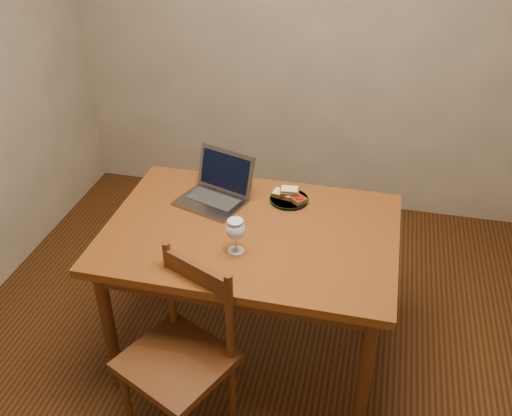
% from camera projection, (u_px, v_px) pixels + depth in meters
% --- Properties ---
extents(floor, '(3.20, 3.20, 0.02)m').
position_uv_depth(floor, '(257.00, 363.00, 2.87)').
color(floor, black).
rests_on(floor, ground).
extents(back_wall, '(3.20, 0.02, 2.60)m').
position_uv_depth(back_wall, '(318.00, 16.00, 3.46)').
color(back_wall, gray).
rests_on(back_wall, floor).
extents(table, '(1.30, 0.90, 0.74)m').
position_uv_depth(table, '(251.00, 245.00, 2.59)').
color(table, '#512C0D').
rests_on(table, floor).
extents(chair, '(0.53, 0.52, 0.43)m').
position_uv_depth(chair, '(179.00, 349.00, 2.31)').
color(chair, '#3A200C').
rests_on(chair, floor).
extents(plate, '(0.19, 0.19, 0.02)m').
position_uv_depth(plate, '(289.00, 200.00, 2.74)').
color(plate, black).
rests_on(plate, table).
extents(sandwich_cheese, '(0.11, 0.08, 0.03)m').
position_uv_depth(sandwich_cheese, '(283.00, 194.00, 2.74)').
color(sandwich_cheese, '#381E0C').
rests_on(sandwich_cheese, plate).
extents(sandwich_tomato, '(0.12, 0.11, 0.03)m').
position_uv_depth(sandwich_tomato, '(296.00, 197.00, 2.71)').
color(sandwich_tomato, '#381E0C').
rests_on(sandwich_tomato, plate).
extents(sandwich_top, '(0.10, 0.07, 0.03)m').
position_uv_depth(sandwich_top, '(289.00, 191.00, 2.72)').
color(sandwich_top, '#381E0C').
rests_on(sandwich_top, plate).
extents(milk_glass, '(0.08, 0.08, 0.16)m').
position_uv_depth(milk_glass, '(236.00, 236.00, 2.37)').
color(milk_glass, white).
rests_on(milk_glass, table).
extents(laptop, '(0.37, 0.36, 0.22)m').
position_uv_depth(laptop, '(217.00, 188.00, 2.74)').
color(laptop, slate).
rests_on(laptop, table).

